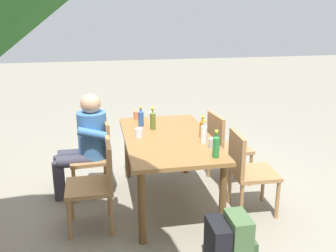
{
  "coord_description": "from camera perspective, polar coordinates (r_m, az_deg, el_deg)",
  "views": [
    {
      "loc": [
        -3.71,
        0.72,
        2.06
      ],
      "look_at": [
        0.0,
        0.0,
        0.88
      ],
      "focal_mm": 40.5,
      "sensor_mm": 36.0,
      "label": 1
    }
  ],
  "objects": [
    {
      "name": "bottle_blue",
      "position": [
        4.35,
        -4.1,
        1.28
      ],
      "size": [
        0.06,
        0.06,
        0.23
      ],
      "color": "#2D56A3",
      "rests_on": "dining_table"
    },
    {
      "name": "dining_table",
      "position": [
        4.03,
        -0.0,
        -2.9
      ],
      "size": [
        1.61,
        0.91,
        0.76
      ],
      "color": "olive",
      "rests_on": "ground_plane"
    },
    {
      "name": "chair_near_left",
      "position": [
        3.99,
        11.8,
        -6.25
      ],
      "size": [
        0.46,
        0.46,
        0.87
      ],
      "color": "#A37547",
      "rests_on": "ground_plane"
    },
    {
      "name": "bottle_olive",
      "position": [
        4.22,
        -2.32,
        0.93
      ],
      "size": [
        0.06,
        0.06,
        0.25
      ],
      "color": "#566623",
      "rests_on": "dining_table"
    },
    {
      "name": "cup_steel",
      "position": [
        3.7,
        6.76,
        -2.57
      ],
      "size": [
        0.08,
        0.08,
        0.1
      ],
      "primitive_type": "cylinder",
      "color": "#B2B7BC",
      "rests_on": "dining_table"
    },
    {
      "name": "chair_far_right",
      "position": [
        4.37,
        -10.74,
        -4.02
      ],
      "size": [
        0.48,
        0.48,
        0.87
      ],
      "color": "#A37547",
      "rests_on": "ground_plane"
    },
    {
      "name": "bottle_clear",
      "position": [
        3.79,
        5.43,
        -1.09
      ],
      "size": [
        0.06,
        0.06,
        0.25
      ],
      "color": "white",
      "rests_on": "dining_table"
    },
    {
      "name": "person_in_white_shirt",
      "position": [
        4.31,
        -12.31,
        -2.06
      ],
      "size": [
        0.47,
        0.62,
        1.18
      ],
      "color": "#3D70B2",
      "rests_on": "ground_plane"
    },
    {
      "name": "chair_near_right",
      "position": [
        4.6,
        8.46,
        -2.81
      ],
      "size": [
        0.49,
        0.49,
        0.87
      ],
      "color": "#A37547",
      "rests_on": "ground_plane"
    },
    {
      "name": "chair_far_left",
      "position": [
        3.7,
        -10.6,
        -8.08
      ],
      "size": [
        0.44,
        0.44,
        0.87
      ],
      "color": "#A37547",
      "rests_on": "ground_plane"
    },
    {
      "name": "bottle_green",
      "position": [
        3.45,
        7.25,
        -2.96
      ],
      "size": [
        0.06,
        0.06,
        0.26
      ],
      "color": "#287A38",
      "rests_on": "dining_table"
    },
    {
      "name": "cup_terracotta",
      "position": [
        4.64,
        -4.78,
        1.63
      ],
      "size": [
        0.07,
        0.07,
        0.1
      ],
      "primitive_type": "cylinder",
      "color": "#BC6B47",
      "rests_on": "dining_table"
    },
    {
      "name": "bottle_amber",
      "position": [
        3.99,
        5.21,
        -0.27
      ],
      "size": [
        0.06,
        0.06,
        0.23
      ],
      "color": "#996019",
      "rests_on": "dining_table"
    },
    {
      "name": "cup_white",
      "position": [
        4.58,
        -2.54,
        1.51
      ],
      "size": [
        0.08,
        0.08,
        0.1
      ],
      "primitive_type": "cylinder",
      "color": "white",
      "rests_on": "dining_table"
    },
    {
      "name": "backpack_by_near_side",
      "position": [
        3.28,
        10.59,
        -16.85
      ],
      "size": [
        0.29,
        0.22,
        0.48
      ],
      "color": "#47663D",
      "rests_on": "ground_plane"
    },
    {
      "name": "backpack_by_far_side",
      "position": [
        3.27,
        7.63,
        -17.51
      ],
      "size": [
        0.31,
        0.2,
        0.42
      ],
      "color": "black",
      "rests_on": "ground_plane"
    },
    {
      "name": "cup_glass",
      "position": [
        4.0,
        -4.41,
        -0.99
      ],
      "size": [
        0.08,
        0.08,
        0.09
      ],
      "primitive_type": "cylinder",
      "color": "silver",
      "rests_on": "dining_table"
    },
    {
      "name": "ground_plane",
      "position": [
        4.3,
        -0.0,
        -11.23
      ],
      "size": [
        24.0,
        24.0,
        0.0
      ],
      "primitive_type": "plane",
      "color": "gray"
    }
  ]
}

